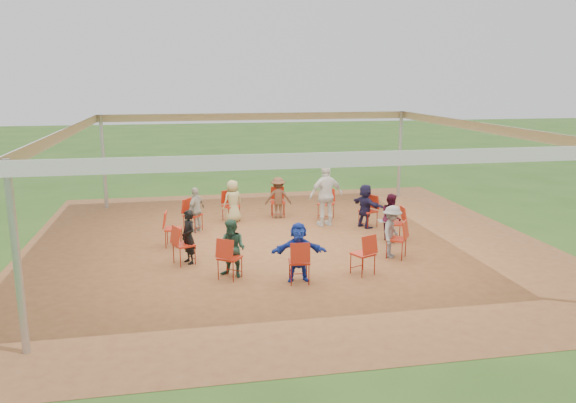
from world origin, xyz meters
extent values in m
plane|color=#2E551A|center=(0.00, 0.00, 0.00)|extent=(80.00, 80.00, 0.00)
plane|color=brown|center=(0.00, 0.00, 0.01)|extent=(13.00, 13.00, 0.00)
cylinder|color=#B2B2B7|center=(-5.00, -5.00, 1.50)|extent=(0.12, 0.12, 3.00)
cylinder|color=#B2B2B7|center=(-5.00, 5.00, 1.50)|extent=(0.12, 0.12, 3.00)
cylinder|color=#B2B2B7|center=(5.00, 5.00, 1.50)|extent=(0.12, 0.12, 3.00)
plane|color=white|center=(0.00, 0.00, 3.00)|extent=(10.30, 10.30, 0.00)
cube|color=white|center=(0.00, -5.15, 2.88)|extent=(10.30, 0.03, 0.24)
cube|color=white|center=(0.00, 5.15, 2.88)|extent=(10.30, 0.03, 0.24)
cube|color=white|center=(-5.15, 0.00, 2.88)|extent=(0.03, 10.30, 0.24)
cube|color=white|center=(5.15, 0.00, 2.88)|extent=(0.03, 10.30, 0.24)
imported|color=#380C1E|center=(2.70, -0.25, 0.62)|extent=(0.40, 0.63, 1.24)
imported|color=#1E1B3D|center=(2.46, 1.13, 0.62)|extent=(0.87, 1.22, 1.24)
imported|color=brown|center=(0.25, 2.70, 0.62)|extent=(0.83, 0.47, 1.24)
imported|color=tan|center=(-1.13, 2.46, 0.62)|extent=(0.69, 0.56, 1.24)
imported|color=#B7B3A1|center=(-2.21, 1.57, 0.62)|extent=(0.72, 0.81, 1.24)
imported|color=black|center=(-2.46, -1.13, 0.62)|extent=(0.46, 0.53, 1.24)
imported|color=#294F3C|center=(-1.57, -2.21, 0.62)|extent=(0.69, 0.63, 1.24)
imported|color=#18319E|center=(-0.25, -2.70, 0.62)|extent=(1.18, 0.53, 1.24)
imported|color=gray|center=(2.21, -1.57, 0.62)|extent=(0.79, 0.88, 1.24)
imported|color=white|center=(1.43, 1.52, 0.89)|extent=(1.13, 0.76, 1.77)
torus|color=black|center=(0.52, 0.76, 0.02)|extent=(0.34, 0.34, 0.03)
torus|color=black|center=(0.56, 0.72, 0.02)|extent=(0.27, 0.27, 0.03)
cube|color=#B7B7BC|center=(2.48, -0.23, 0.53)|extent=(0.24, 0.33, 0.01)
cube|color=#B7B7BC|center=(2.59, -0.24, 0.64)|extent=(0.10, 0.32, 0.20)
cube|color=#CCE0FF|center=(2.58, -0.24, 0.64)|extent=(0.07, 0.28, 0.17)
camera|label=1|loc=(-2.54, -13.52, 4.12)|focal=35.00mm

